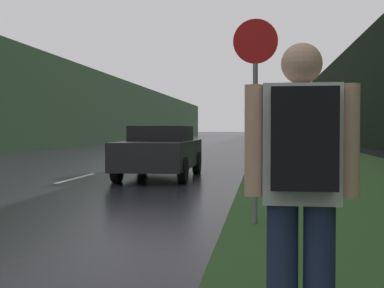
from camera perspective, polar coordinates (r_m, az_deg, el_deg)
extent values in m
cube|color=#26471E|center=(41.44, 10.92, -0.30)|extent=(6.00, 240.00, 0.02)
cube|color=silver|center=(15.00, -12.24, -3.57)|extent=(0.12, 3.00, 0.01)
cube|color=silver|center=(21.70, -5.98, -1.97)|extent=(0.12, 3.00, 0.01)
cube|color=black|center=(53.69, -9.39, 3.65)|extent=(2.00, 140.00, 6.62)
cube|color=black|center=(52.12, 16.91, 4.75)|extent=(2.00, 140.00, 8.59)
cylinder|color=slate|center=(7.52, 6.75, -0.04)|extent=(0.07, 0.07, 2.25)
cylinder|color=#B71414|center=(7.62, 6.79, 10.83)|extent=(0.62, 0.02, 0.62)
cylinder|color=#1E2847|center=(3.15, 9.60, -14.56)|extent=(0.18, 0.18, 0.92)
cylinder|color=#1E2847|center=(3.16, 13.40, -14.52)|extent=(0.18, 0.18, 0.92)
cube|color=silver|center=(3.03, 11.58, 0.00)|extent=(0.43, 0.25, 0.66)
sphere|color=tan|center=(3.05, 11.63, 8.40)|extent=(0.23, 0.23, 0.23)
cylinder|color=tan|center=(3.03, 6.60, 0.37)|extent=(0.10, 0.10, 0.63)
cylinder|color=tan|center=(3.06, 16.52, 0.33)|extent=(0.10, 0.10, 0.63)
cube|color=black|center=(2.82, 11.83, 0.56)|extent=(0.34, 0.18, 0.53)
cube|color=black|center=(14.75, -3.40, -1.07)|extent=(1.77, 4.57, 0.72)
cube|color=black|center=(14.96, -3.24, 1.13)|extent=(1.51, 2.06, 0.41)
cylinder|color=black|center=(13.24, -0.97, -2.78)|extent=(0.20, 0.66, 0.66)
cylinder|color=black|center=(13.59, -8.03, -2.69)|extent=(0.20, 0.66, 0.66)
cylinder|color=black|center=(16.04, 0.52, -2.02)|extent=(0.20, 0.66, 0.66)
cylinder|color=black|center=(16.33, -5.36, -1.97)|extent=(0.20, 0.66, 0.66)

